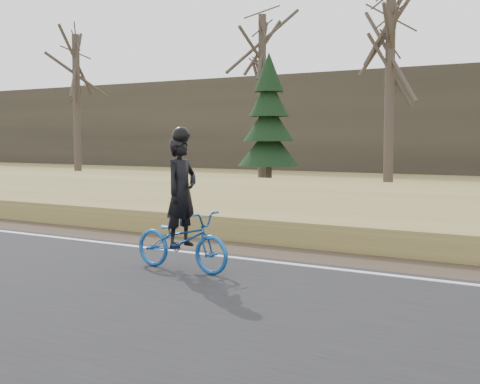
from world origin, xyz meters
The scene contains 12 objects.
ground centered at (0.00, 0.00, 0.00)m, with size 120.00×120.00×0.00m, color #9C8E4F.
road centered at (0.00, -2.50, 0.03)m, with size 120.00×6.00×0.06m, color black.
edge_line centered at (0.00, 0.20, 0.07)m, with size 120.00×0.12×0.01m, color silver.
shoulder centered at (0.00, 1.20, 0.02)m, with size 120.00×1.60×0.04m, color #473A2B.
embankment centered at (0.00, 4.20, 0.22)m, with size 120.00×5.00×0.44m, color #9C8E4F.
ballast centered at (0.00, 8.00, 0.23)m, with size 120.00×3.00×0.45m, color slate.
railroad centered at (0.00, 8.00, 0.53)m, with size 120.00×2.40×0.29m.
cyclist centered at (1.89, -1.07, 0.72)m, with size 1.69×0.66×2.08m.
bare_tree_far_left centered at (-16.36, 14.40, 3.49)m, with size 0.36×0.36×6.97m, color #483E35.
bare_tree_left centered at (-7.72, 17.38, 3.76)m, with size 0.36×0.36×7.52m, color #483E35.
bare_tree_near_left centered at (-0.94, 15.16, 3.87)m, with size 0.36×0.36×7.73m, color #483E35.
conifer centered at (-6.38, 15.68, 2.64)m, with size 2.60×2.60×5.59m.
Camera 1 is at (7.77, -8.70, 1.97)m, focal length 50.00 mm.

